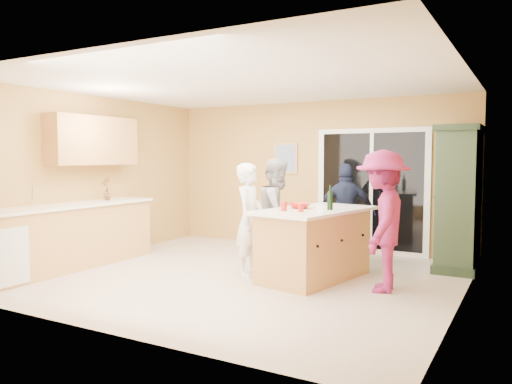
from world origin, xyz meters
The scene contains 22 objects.
floor centered at (0.00, 0.00, 0.00)m, with size 5.50×5.50×0.00m, color beige.
ceiling centered at (0.00, 0.00, 2.60)m, with size 5.50×5.00×0.10m, color white.
wall_back centered at (0.00, 2.50, 1.30)m, with size 5.50×0.10×2.60m, color #DAB859.
wall_front centered at (0.00, -2.50, 1.30)m, with size 5.50×0.10×2.60m, color #DAB859.
wall_left centered at (-2.75, 0.00, 1.30)m, with size 0.10×5.00×2.60m, color #DAB859.
wall_right centered at (2.75, 0.00, 1.30)m, with size 0.10×5.00×2.60m, color #DAB859.
left_cabinet_run centered at (-2.45, -1.05, 0.46)m, with size 0.65×3.05×1.24m.
upper_cabinets centered at (-2.58, -0.20, 1.88)m, with size 0.35×1.60×0.75m, color tan.
sliding_door centered at (1.05, 2.46, 1.05)m, with size 1.90×0.07×2.10m.
framed_picture centered at (-0.55, 2.48, 1.60)m, with size 0.46×0.04×0.56m.
kitchen_island centered at (0.89, 0.36, 0.44)m, with size 1.29×1.93×0.94m.
green_hutch centered at (2.49, 1.90, 1.00)m, with size 0.59×1.12×2.06m.
woman_white centered at (0.05, 0.10, 0.77)m, with size 0.56×0.37×1.54m, color white.
woman_grey centered at (0.15, 0.77, 0.80)m, with size 0.78×0.60×1.60m, color #A7A7A9.
woman_navy centered at (0.90, 1.61, 0.76)m, with size 0.89×0.37×1.52m, color #191B37.
woman_magenta centered at (1.84, 0.20, 0.85)m, with size 1.10×0.63×1.71m, color maroon.
serving_bowl centered at (0.69, 0.34, 0.97)m, with size 0.30×0.30×0.07m, color red.
tulip_vase centered at (-2.45, -0.06, 1.13)m, with size 0.20×0.13×0.37m, color #AA1114.
tumbler_near centered at (0.65, -0.06, 0.99)m, with size 0.08×0.08×0.12m, color red.
tumbler_far centered at (0.88, -0.05, 0.99)m, with size 0.07×0.07×0.10m, color red.
wine_bottle centered at (1.12, 0.33, 1.06)m, with size 0.07×0.07×0.32m.
white_plate centered at (0.95, 0.52, 0.94)m, with size 0.24×0.24×0.02m, color white.
Camera 1 is at (3.41, -5.75, 1.62)m, focal length 35.00 mm.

